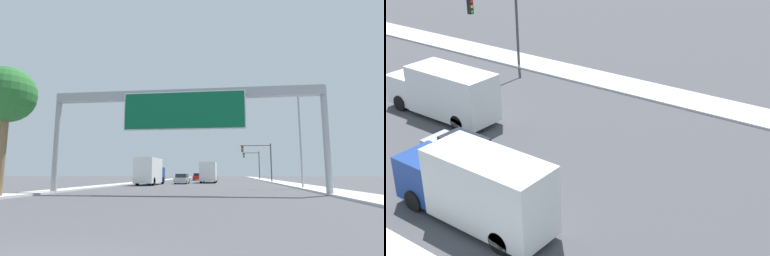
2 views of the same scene
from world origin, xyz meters
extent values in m
cube|color=#BCBCBC|center=(11.25, 60.00, 0.07)|extent=(3.00, 120.00, 0.15)
cube|color=#A5A8AD|center=(-3.50, 39.71, 0.53)|extent=(1.74, 4.64, 0.71)
cube|color=#1E232D|center=(-3.50, 39.48, 1.16)|extent=(1.53, 2.41, 0.54)
cylinder|color=black|center=(-4.26, 41.15, 0.32)|extent=(0.22, 0.64, 0.64)
cylinder|color=black|center=(-2.74, 41.15, 0.32)|extent=(0.22, 0.64, 0.64)
cylinder|color=black|center=(-4.26, 38.27, 0.32)|extent=(0.22, 0.64, 0.64)
cylinder|color=black|center=(-2.74, 38.27, 0.32)|extent=(0.22, 0.64, 0.64)
cube|color=navy|center=(-7.00, 38.08, 1.31)|extent=(2.13, 2.19, 2.02)
cube|color=silver|center=(-7.00, 34.17, 1.86)|extent=(2.31, 5.64, 3.12)
cylinder|color=black|center=(-8.02, 37.97, 0.50)|extent=(0.28, 1.00, 1.00)
cylinder|color=black|center=(-5.98, 37.97, 0.50)|extent=(0.28, 1.00, 1.00)
cylinder|color=black|center=(-8.02, 32.76, 0.50)|extent=(0.28, 1.00, 1.00)
cylinder|color=black|center=(-5.98, 32.76, 0.50)|extent=(0.28, 1.00, 1.00)
cube|color=white|center=(0.00, 48.20, 1.24)|extent=(2.21, 2.26, 1.88)
cube|color=silver|center=(0.00, 44.17, 1.75)|extent=(2.41, 5.80, 2.90)
cylinder|color=black|center=(-1.06, 48.09, 0.50)|extent=(0.28, 1.00, 1.00)
cylinder|color=black|center=(1.06, 48.09, 0.50)|extent=(0.28, 1.00, 1.00)
cylinder|color=black|center=(-1.06, 42.72, 0.50)|extent=(0.28, 1.00, 1.00)
cylinder|color=black|center=(1.06, 42.72, 0.50)|extent=(0.28, 1.00, 1.00)
cylinder|color=#3D3D3F|center=(10.25, 48.00, 3.23)|extent=(0.20, 0.20, 6.45)
cube|color=black|center=(5.55, 48.00, 5.58)|extent=(0.35, 0.28, 1.05)
cylinder|color=red|center=(5.55, 47.84, 5.93)|extent=(0.22, 0.04, 0.22)
cylinder|color=yellow|center=(5.55, 47.84, 5.58)|extent=(0.22, 0.04, 0.22)
cylinder|color=green|center=(5.55, 47.84, 5.23)|extent=(0.22, 0.04, 0.22)
camera|label=1|loc=(3.22, -3.52, 1.48)|focal=28.00mm
camera|label=2|loc=(-20.15, 20.15, 13.42)|focal=50.00mm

